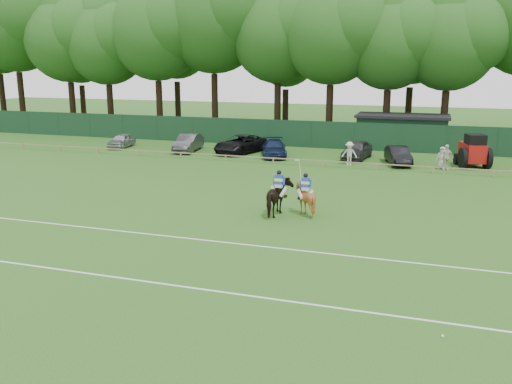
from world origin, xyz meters
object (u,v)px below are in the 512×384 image
at_px(suv_black, 241,144).
at_px(tractor, 473,152).
at_px(sedan_silver, 122,141).
at_px(spectator_left, 349,153).
at_px(horse_dark, 279,198).
at_px(sedan_navy, 274,148).
at_px(hatch_grey, 357,150).
at_px(estate_black, 398,156).
at_px(sedan_grey, 188,143).
at_px(horse_chestnut, 305,199).
at_px(spectator_mid, 446,157).
at_px(utility_shed, 402,131).
at_px(spectator_right, 442,158).
at_px(polo_ball, 443,336).

bearing_deg(suv_black, tractor, 13.49).
height_order(sedan_silver, spectator_left, spectator_left).
xyz_separation_m(horse_dark, sedan_navy, (-5.31, 17.28, -0.24)).
distance_m(hatch_grey, estate_black, 3.70).
distance_m(sedan_grey, hatch_grey, 14.91).
relative_size(horse_chestnut, sedan_silver, 0.44).
xyz_separation_m(spectator_left, tractor, (9.01, 2.07, 0.29)).
distance_m(estate_black, spectator_mid, 3.72).
xyz_separation_m(horse_dark, tractor, (10.34, 17.36, 0.26)).
distance_m(estate_black, utility_shed, 9.26).
relative_size(hatch_grey, estate_black, 1.05).
distance_m(sedan_silver, sedan_grey, 6.86).
relative_size(hatch_grey, spectator_right, 2.71).
bearing_deg(tractor, polo_ball, -109.61).
bearing_deg(spectator_mid, suv_black, 154.43).
distance_m(horse_dark, sedan_grey, 22.07).
xyz_separation_m(sedan_silver, hatch_grey, (21.76, 0.68, 0.11)).
bearing_deg(spectator_mid, sedan_silver, 159.09).
height_order(estate_black, polo_ball, estate_black).
xyz_separation_m(sedan_navy, spectator_right, (13.43, -1.15, 0.12)).
distance_m(horse_chestnut, utility_shed, 25.73).
bearing_deg(sedan_silver, estate_black, -8.56).
relative_size(utility_shed, tractor, 2.45).
xyz_separation_m(hatch_grey, spectator_right, (6.61, -2.14, 0.06)).
xyz_separation_m(estate_black, spectator_mid, (3.47, -1.31, 0.26)).
bearing_deg(estate_black, polo_ball, -98.95).
xyz_separation_m(horse_chestnut, spectator_mid, (7.10, 14.98, 0.12)).
bearing_deg(sedan_navy, hatch_grey, -10.34).
xyz_separation_m(sedan_grey, hatch_grey, (14.90, 0.72, -0.01)).
height_order(hatch_grey, tractor, tractor).
xyz_separation_m(sedan_silver, spectator_left, (21.57, -2.30, 0.27)).
bearing_deg(horse_chestnut, tractor, -119.27).
distance_m(spectator_left, spectator_right, 6.84).
height_order(sedan_grey, tractor, tractor).
relative_size(horse_dark, spectator_left, 1.22).
bearing_deg(tractor, sedan_silver, 164.56).
xyz_separation_m(suv_black, hatch_grey, (10.14, 0.13, -0.02)).
height_order(sedan_grey, spectator_mid, spectator_mid).
height_order(spectator_left, spectator_mid, spectator_mid).
xyz_separation_m(suv_black, estate_black, (13.53, -1.34, -0.08)).
relative_size(spectator_mid, polo_ball, 21.27).
distance_m(spectator_right, tractor, 2.56).
height_order(spectator_mid, tractor, tractor).
xyz_separation_m(sedan_silver, sedan_grey, (6.86, -0.04, 0.12)).
relative_size(sedan_grey, estate_black, 1.10).
xyz_separation_m(sedan_grey, spectator_right, (21.51, -1.42, 0.06)).
distance_m(sedan_grey, sedan_navy, 8.08).
xyz_separation_m(sedan_silver, suv_black, (11.62, 0.55, 0.13)).
bearing_deg(polo_ball, hatch_grey, 102.63).
relative_size(estate_black, polo_ball, 46.95).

